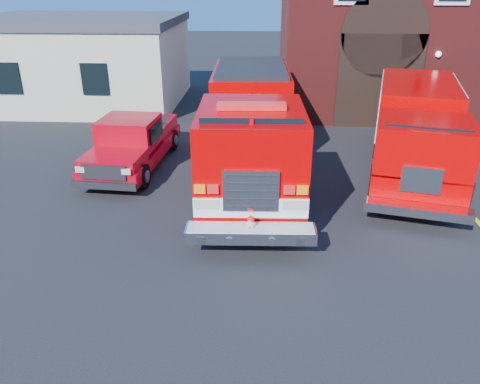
# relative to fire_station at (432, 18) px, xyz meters

# --- Properties ---
(ground) EXTENTS (100.00, 100.00, 0.00)m
(ground) POSITION_rel_fire_station_xyz_m (-8.99, -13.98, -4.25)
(ground) COLOR black
(ground) RESTS_ON ground
(parking_stripe_near) EXTENTS (0.12, 3.00, 0.01)m
(parking_stripe_near) POSITION_rel_fire_station_xyz_m (-2.49, -12.98, -4.25)
(parking_stripe_near) COLOR yellow
(parking_stripe_near) RESTS_ON ground
(parking_stripe_mid) EXTENTS (0.12, 3.00, 0.01)m
(parking_stripe_mid) POSITION_rel_fire_station_xyz_m (-2.49, -9.98, -4.25)
(parking_stripe_mid) COLOR yellow
(parking_stripe_mid) RESTS_ON ground
(parking_stripe_far) EXTENTS (0.12, 3.00, 0.01)m
(parking_stripe_far) POSITION_rel_fire_station_xyz_m (-2.49, -6.98, -4.25)
(parking_stripe_far) COLOR yellow
(parking_stripe_far) RESTS_ON ground
(fire_station) EXTENTS (15.20, 10.20, 8.45)m
(fire_station) POSITION_rel_fire_station_xyz_m (0.00, 0.00, 0.00)
(fire_station) COLOR maroon
(fire_station) RESTS_ON ground
(side_building) EXTENTS (10.20, 8.20, 4.35)m
(side_building) POSITION_rel_fire_station_xyz_m (-17.99, -0.99, -2.05)
(side_building) COLOR beige
(side_building) RESTS_ON ground
(fire_engine) EXTENTS (3.24, 10.57, 3.23)m
(fire_engine) POSITION_rel_fire_station_xyz_m (-8.85, -10.80, -2.58)
(fire_engine) COLOR black
(fire_engine) RESTS_ON ground
(pickup_truck) EXTENTS (2.41, 5.72, 1.83)m
(pickup_truck) POSITION_rel_fire_station_xyz_m (-12.97, -10.32, -3.39)
(pickup_truck) COLOR black
(pickup_truck) RESTS_ON ground
(secondary_truck) EXTENTS (4.62, 8.97, 2.79)m
(secondary_truck) POSITION_rel_fire_station_xyz_m (-3.31, -10.21, -2.73)
(secondary_truck) COLOR black
(secondary_truck) RESTS_ON ground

